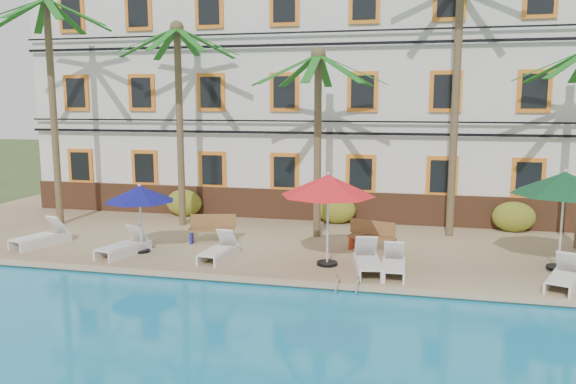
% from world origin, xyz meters
% --- Properties ---
extents(ground, '(100.00, 100.00, 0.00)m').
position_xyz_m(ground, '(0.00, 0.00, 0.00)').
color(ground, '#384C23').
rests_on(ground, ground).
extents(pool_deck, '(30.00, 12.00, 0.25)m').
position_xyz_m(pool_deck, '(0.00, 5.00, 0.12)').
color(pool_deck, tan).
rests_on(pool_deck, ground).
extents(pool_coping, '(30.00, 0.35, 0.06)m').
position_xyz_m(pool_coping, '(0.00, -0.90, 0.28)').
color(pool_coping, tan).
rests_on(pool_coping, pool_deck).
extents(hotel_building, '(25.40, 6.44, 10.22)m').
position_xyz_m(hotel_building, '(0.00, 9.98, 5.37)').
color(hotel_building, silver).
rests_on(hotel_building, pool_deck).
extents(palm_a, '(4.59, 4.59, 8.57)m').
position_xyz_m(palm_a, '(-9.70, 4.18, 5.74)').
color(palm_a, brown).
rests_on(palm_a, pool_deck).
extents(palm_b, '(4.59, 4.59, 7.53)m').
position_xyz_m(palm_b, '(-5.06, 5.09, 5.14)').
color(palm_b, brown).
rests_on(palm_b, pool_deck).
extents(palm_c, '(4.59, 4.59, 6.44)m').
position_xyz_m(palm_c, '(0.26, 4.36, 4.50)').
color(palm_c, brown).
rests_on(palm_c, pool_deck).
extents(palm_d, '(4.59, 4.59, 9.97)m').
position_xyz_m(palm_d, '(4.77, 5.48, 6.52)').
color(palm_d, brown).
rests_on(palm_d, pool_deck).
extents(shrub_left, '(1.50, 0.90, 1.10)m').
position_xyz_m(shrub_left, '(-5.64, 6.60, 0.80)').
color(shrub_left, '#32611B').
rests_on(shrub_left, pool_deck).
extents(shrub_mid, '(1.50, 0.90, 1.10)m').
position_xyz_m(shrub_mid, '(0.62, 6.60, 0.80)').
color(shrub_mid, '#32611B').
rests_on(shrub_mid, pool_deck).
extents(shrub_right, '(1.50, 0.90, 1.10)m').
position_xyz_m(shrub_right, '(7.04, 6.60, 0.80)').
color(shrub_right, '#32611B').
rests_on(shrub_right, pool_deck).
extents(umbrella_blue, '(2.15, 2.15, 2.16)m').
position_xyz_m(umbrella_blue, '(-4.70, 1.10, 2.08)').
color(umbrella_blue, black).
rests_on(umbrella_blue, pool_deck).
extents(umbrella_red, '(2.70, 2.70, 2.69)m').
position_xyz_m(umbrella_red, '(1.14, 1.00, 2.55)').
color(umbrella_red, black).
rests_on(umbrella_red, pool_deck).
extents(umbrella_green, '(2.83, 2.83, 2.83)m').
position_xyz_m(umbrella_green, '(7.51, 1.99, 2.67)').
color(umbrella_green, black).
rests_on(umbrella_green, pool_deck).
extents(lounger_a, '(1.24, 2.00, 0.89)m').
position_xyz_m(lounger_a, '(-8.28, 1.16, 0.54)').
color(lounger_a, silver).
rests_on(lounger_a, pool_deck).
extents(lounger_b, '(1.09, 1.93, 0.86)m').
position_xyz_m(lounger_b, '(-5.10, 0.73, 0.53)').
color(lounger_b, silver).
rests_on(lounger_b, pool_deck).
extents(lounger_c, '(0.80, 1.78, 0.82)m').
position_xyz_m(lounger_c, '(-2.09, 0.92, 0.51)').
color(lounger_c, silver).
rests_on(lounger_c, pool_deck).
extents(lounger_d, '(1.03, 2.00, 0.90)m').
position_xyz_m(lounger_d, '(2.34, 0.59, 0.54)').
color(lounger_d, silver).
rests_on(lounger_d, pool_deck).
extents(lounger_e, '(0.65, 1.73, 0.81)m').
position_xyz_m(lounger_e, '(3.03, 0.55, 0.51)').
color(lounger_e, silver).
rests_on(lounger_e, pool_deck).
extents(lounger_f, '(1.24, 1.84, 0.82)m').
position_xyz_m(lounger_f, '(7.27, 0.39, 0.52)').
color(lounger_f, silver).
rests_on(lounger_f, pool_deck).
extents(bench_left, '(1.57, 0.85, 0.93)m').
position_xyz_m(bench_left, '(-3.02, 2.76, 0.72)').
color(bench_left, olive).
rests_on(bench_left, pool_deck).
extents(bench_right, '(1.57, 0.90, 0.93)m').
position_xyz_m(bench_right, '(2.29, 2.90, 0.72)').
color(bench_right, olive).
rests_on(bench_right, pool_deck).
extents(pool_ladder, '(0.54, 0.74, 0.74)m').
position_xyz_m(pool_ladder, '(1.98, -1.00, 0.25)').
color(pool_ladder, silver).
rests_on(pool_ladder, ground).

